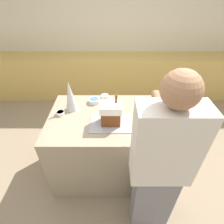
{
  "coord_description": "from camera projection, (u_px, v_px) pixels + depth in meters",
  "views": [
    {
      "loc": [
        -0.02,
        -1.52,
        2.13
      ],
      "look_at": [
        -0.02,
        0.0,
        0.99
      ],
      "focal_mm": 28.0,
      "sensor_mm": 36.0,
      "label": 1
    }
  ],
  "objects": [
    {
      "name": "candy_bowl_behind_tray",
      "position": [
        60.0,
        113.0,
        1.95
      ],
      "size": [
        0.09,
        0.09,
        0.04
      ],
      "color": "white",
      "rests_on": "kitchen_island"
    },
    {
      "name": "candy_bowl_beside_tree",
      "position": [
        105.0,
        97.0,
        2.22
      ],
      "size": [
        0.09,
        0.09,
        0.05
      ],
      "color": "white",
      "rests_on": "kitchen_island"
    },
    {
      "name": "wall_back",
      "position": [
        113.0,
        31.0,
        3.59
      ],
      "size": [
        8.0,
        0.05,
        2.6
      ],
      "color": "beige",
      "rests_on": "ground_plane"
    },
    {
      "name": "ground_plane",
      "position": [
        113.0,
        167.0,
        2.5
      ],
      "size": [
        12.0,
        12.0,
        0.0
      ],
      "primitive_type": "plane",
      "color": "gray"
    },
    {
      "name": "candy_bowl_near_tray_right",
      "position": [
        112.0,
        102.0,
        2.11
      ],
      "size": [
        0.1,
        0.1,
        0.05
      ],
      "color": "white",
      "rests_on": "kitchen_island"
    },
    {
      "name": "candy_bowl_far_right",
      "position": [
        94.0,
        100.0,
        2.14
      ],
      "size": [
        0.14,
        0.14,
        0.05
      ],
      "color": "silver",
      "rests_on": "kitchen_island"
    },
    {
      "name": "candy_bowl_center_rear",
      "position": [
        161.0,
        100.0,
        2.17
      ],
      "size": [
        0.13,
        0.13,
        0.04
      ],
      "color": "silver",
      "rests_on": "kitchen_island"
    },
    {
      "name": "kitchen_island",
      "position": [
        113.0,
        145.0,
        2.22
      ],
      "size": [
        1.45,
        0.89,
        0.93
      ],
      "color": "gray",
      "rests_on": "ground_plane"
    },
    {
      "name": "baking_tray",
      "position": [
        111.0,
        123.0,
        1.85
      ],
      "size": [
        0.43,
        0.32,
        0.01
      ],
      "color": "#9E9EA8",
      "rests_on": "kitchen_island"
    },
    {
      "name": "decorative_tree",
      "position": [
        70.0,
        96.0,
        1.94
      ],
      "size": [
        0.14,
        0.14,
        0.36
      ],
      "color": "silver",
      "rests_on": "kitchen_island"
    },
    {
      "name": "person",
      "position": [
        159.0,
        170.0,
        1.4
      ],
      "size": [
        0.47,
        0.58,
        1.77
      ],
      "color": "slate",
      "rests_on": "ground_plane"
    },
    {
      "name": "back_cabinet_block",
      "position": [
        113.0,
        76.0,
        3.85
      ],
      "size": [
        6.0,
        0.6,
        0.89
      ],
      "color": "tan",
      "rests_on": "ground_plane"
    },
    {
      "name": "gingerbread_house",
      "position": [
        111.0,
        113.0,
        1.77
      ],
      "size": [
        0.22,
        0.17,
        0.32
      ],
      "color": "brown",
      "rests_on": "baking_tray"
    },
    {
      "name": "cookbook",
      "position": [
        150.0,
        109.0,
        2.03
      ],
      "size": [
        0.23,
        0.12,
        0.02
      ],
      "color": "#CCB78C",
      "rests_on": "kitchen_island"
    }
  ]
}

